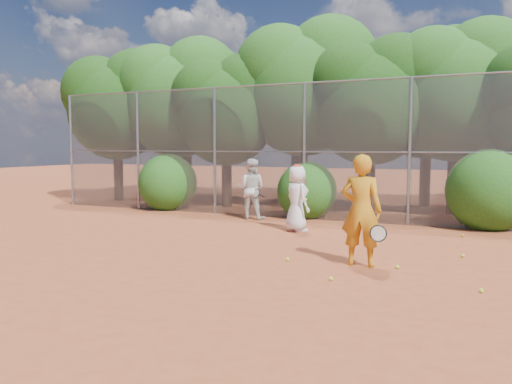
% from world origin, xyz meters
% --- Properties ---
extents(ground, '(80.00, 80.00, 0.00)m').
position_xyz_m(ground, '(0.00, 0.00, 0.00)').
color(ground, '#9B4323').
rests_on(ground, ground).
extents(fence_back, '(20.05, 0.09, 4.03)m').
position_xyz_m(fence_back, '(-0.12, 6.00, 2.05)').
color(fence_back, gray).
rests_on(fence_back, ground).
extents(tree_0, '(4.38, 3.81, 6.00)m').
position_xyz_m(tree_0, '(-9.44, 8.04, 3.93)').
color(tree_0, black).
rests_on(tree_0, ground).
extents(tree_1, '(4.64, 4.03, 6.35)m').
position_xyz_m(tree_1, '(-6.94, 8.54, 4.16)').
color(tree_1, black).
rests_on(tree_1, ground).
extents(tree_2, '(3.99, 3.47, 5.47)m').
position_xyz_m(tree_2, '(-4.45, 7.83, 3.58)').
color(tree_2, black).
rests_on(tree_2, ground).
extents(tree_3, '(4.89, 4.26, 6.70)m').
position_xyz_m(tree_3, '(-1.94, 8.84, 4.40)').
color(tree_3, black).
rests_on(tree_3, ground).
extents(tree_4, '(4.19, 3.64, 5.73)m').
position_xyz_m(tree_4, '(0.55, 8.24, 3.76)').
color(tree_4, black).
rests_on(tree_4, ground).
extents(tree_5, '(4.51, 3.92, 6.17)m').
position_xyz_m(tree_5, '(3.06, 9.04, 4.05)').
color(tree_5, black).
rests_on(tree_5, ground).
extents(tree_9, '(4.83, 4.20, 6.62)m').
position_xyz_m(tree_9, '(-7.94, 10.84, 4.34)').
color(tree_9, black).
rests_on(tree_9, ground).
extents(tree_10, '(5.15, 4.48, 7.06)m').
position_xyz_m(tree_10, '(-2.93, 11.05, 4.63)').
color(tree_10, black).
rests_on(tree_10, ground).
extents(tree_11, '(4.64, 4.03, 6.35)m').
position_xyz_m(tree_11, '(2.06, 10.64, 4.16)').
color(tree_11, black).
rests_on(tree_11, ground).
extents(bush_0, '(2.00, 2.00, 2.00)m').
position_xyz_m(bush_0, '(-6.00, 6.30, 1.00)').
color(bush_0, '#1B4E13').
rests_on(bush_0, ground).
extents(bush_1, '(1.80, 1.80, 1.80)m').
position_xyz_m(bush_1, '(-1.00, 6.30, 0.90)').
color(bush_1, '#1B4E13').
rests_on(bush_1, ground).
extents(bush_2, '(2.20, 2.20, 2.20)m').
position_xyz_m(bush_2, '(4.00, 6.30, 1.10)').
color(bush_2, '#1B4E13').
rests_on(bush_2, ground).
extents(player_yellow, '(0.88, 0.53, 2.03)m').
position_xyz_m(player_yellow, '(1.81, 0.84, 1.01)').
color(player_yellow, orange).
rests_on(player_yellow, ground).
extents(player_teen, '(0.97, 0.94, 1.71)m').
position_xyz_m(player_teen, '(-0.46, 3.85, 0.85)').
color(player_teen, white).
rests_on(player_teen, ground).
extents(player_white, '(0.95, 0.81, 1.79)m').
position_xyz_m(player_white, '(-2.45, 5.40, 0.90)').
color(player_white, silver).
rests_on(player_white, ground).
extents(ball_0, '(0.07, 0.07, 0.07)m').
position_xyz_m(ball_0, '(2.46, 0.87, 0.03)').
color(ball_0, '#C7E92A').
rests_on(ball_0, ground).
extents(ball_1, '(0.07, 0.07, 0.07)m').
position_xyz_m(ball_1, '(3.50, 2.31, 0.03)').
color(ball_1, '#C7E92A').
rests_on(ball_1, ground).
extents(ball_2, '(0.07, 0.07, 0.07)m').
position_xyz_m(ball_2, '(0.48, 0.64, 0.03)').
color(ball_2, '#C7E92A').
rests_on(ball_2, ground).
extents(ball_3, '(0.07, 0.07, 0.07)m').
position_xyz_m(ball_3, '(3.81, -0.11, 0.03)').
color(ball_3, '#C7E92A').
rests_on(ball_3, ground).
extents(ball_4, '(0.07, 0.07, 0.07)m').
position_xyz_m(ball_4, '(1.60, -0.38, 0.03)').
color(ball_4, '#C7E92A').
rests_on(ball_4, ground).
extents(ball_5, '(0.07, 0.07, 0.07)m').
position_xyz_m(ball_5, '(3.44, 4.72, 0.03)').
color(ball_5, '#C7E92A').
rests_on(ball_5, ground).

